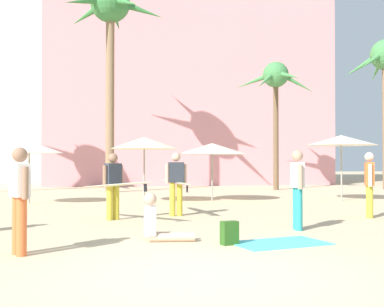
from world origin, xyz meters
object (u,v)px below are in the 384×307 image
(cafe_umbrella_2, at_px, (341,140))
(cafe_umbrella_3, at_px, (29,147))
(backpack, at_px, (229,233))
(person_mid_right, at_px, (298,186))
(cafe_umbrella_1, at_px, (144,143))
(cafe_umbrella_4, at_px, (212,149))
(palm_tree_right, at_px, (110,18))
(person_far_left, at_px, (369,182))
(person_near_right, at_px, (159,224))
(person_mid_center, at_px, (113,184))
(beach_towel, at_px, (279,243))
(palm_tree_far_left, at_px, (276,83))
(person_mid_left, at_px, (20,196))
(person_far_right, at_px, (176,182))

(cafe_umbrella_2, bearing_deg, cafe_umbrella_3, 178.16)
(backpack, bearing_deg, person_mid_right, -67.37)
(cafe_umbrella_1, distance_m, cafe_umbrella_4, 2.62)
(cafe_umbrella_2, bearing_deg, palm_tree_right, 144.50)
(person_far_left, bearing_deg, cafe_umbrella_3, 173.67)
(person_far_left, bearing_deg, cafe_umbrella_2, 95.06)
(palm_tree_right, height_order, person_near_right, palm_tree_right)
(backpack, bearing_deg, person_mid_center, 11.74)
(person_mid_center, bearing_deg, backpack, 172.70)
(person_mid_center, bearing_deg, cafe_umbrella_3, -6.36)
(cafe_umbrella_4, distance_m, person_mid_right, 7.87)
(beach_towel, bearing_deg, person_far_left, 42.96)
(beach_towel, bearing_deg, cafe_umbrella_2, 57.77)
(palm_tree_right, bearing_deg, palm_tree_far_left, 4.91)
(beach_towel, height_order, person_far_left, person_far_left)
(person_mid_right, bearing_deg, person_near_right, -154.66)
(cafe_umbrella_1, bearing_deg, person_far_left, -44.44)
(person_near_right, bearing_deg, backpack, -20.84)
(cafe_umbrella_2, distance_m, person_mid_right, 8.56)
(cafe_umbrella_4, xyz_separation_m, person_mid_left, (-5.07, -9.78, -1.02))
(cafe_umbrella_3, height_order, person_mid_center, cafe_umbrella_3)
(palm_tree_far_left, distance_m, backpack, 17.74)
(person_mid_right, relative_size, person_mid_left, 1.01)
(palm_tree_right, xyz_separation_m, cafe_umbrella_2, (8.79, -6.27, -6.15))
(cafe_umbrella_2, xyz_separation_m, person_mid_left, (-9.95, -9.13, -1.35))
(palm_tree_right, xyz_separation_m, cafe_umbrella_4, (3.91, -5.61, -6.48))
(palm_tree_right, height_order, person_mid_center, palm_tree_right)
(backpack, distance_m, person_mid_center, 4.44)
(cafe_umbrella_4, distance_m, beach_towel, 9.60)
(backpack, height_order, person_far_right, person_far_right)
(cafe_umbrella_4, distance_m, person_mid_left, 11.06)
(cafe_umbrella_1, xyz_separation_m, person_far_right, (0.64, -4.23, -1.22))
(person_mid_center, xyz_separation_m, person_mid_right, (3.99, -2.28, 0.03))
(backpack, distance_m, person_far_left, 5.78)
(person_mid_left, bearing_deg, beach_towel, -24.70)
(person_mid_center, distance_m, person_mid_right, 4.60)
(cafe_umbrella_2, relative_size, person_near_right, 2.76)
(beach_towel, bearing_deg, person_far_right, 105.70)
(palm_tree_right, distance_m, person_mid_center, 13.43)
(cafe_umbrella_1, bearing_deg, cafe_umbrella_3, 178.21)
(palm_tree_far_left, height_order, person_mid_center, palm_tree_far_left)
(person_mid_right, bearing_deg, cafe_umbrella_4, 100.20)
(backpack, height_order, person_mid_left, person_mid_left)
(cafe_umbrella_4, xyz_separation_m, backpack, (-1.55, -9.36, -1.77))
(cafe_umbrella_3, distance_m, person_far_left, 11.25)
(palm_tree_right, relative_size, beach_towel, 5.95)
(cafe_umbrella_4, relative_size, person_far_right, 1.02)
(cafe_umbrella_4, xyz_separation_m, person_mid_center, (-3.64, -5.51, -1.05))
(backpack, bearing_deg, cafe_umbrella_2, -53.33)
(beach_towel, distance_m, person_far_right, 5.00)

